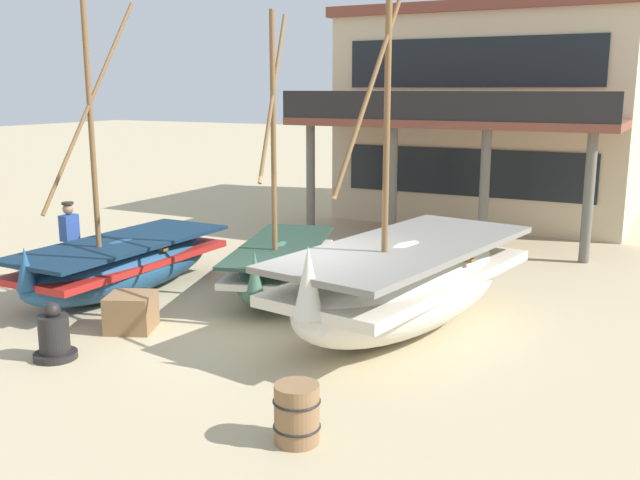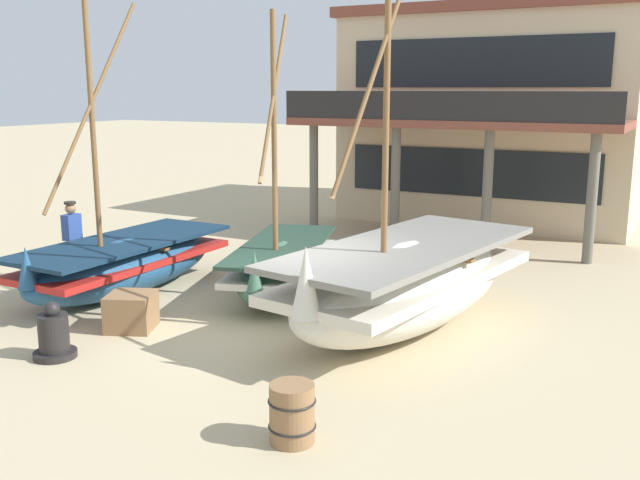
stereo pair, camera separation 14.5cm
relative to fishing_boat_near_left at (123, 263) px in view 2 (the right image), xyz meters
name	(u,v)px [view 2 (the right image)]	position (x,y,z in m)	size (l,w,h in m)	color
ground_plane	(291,334)	(4.18, -0.57, -0.59)	(120.00, 120.00, 0.00)	tan
fishing_boat_near_left	(123,263)	(0.00, 0.00, 0.00)	(1.86, 4.82, 5.94)	#23517A
fishing_boat_centre_large	(404,282)	(5.70, 0.60, 0.21)	(3.07, 5.82, 7.50)	silver
fishing_boat_far_right	(282,265)	(2.78, 1.46, -0.03)	(2.62, 4.37, 5.36)	#427056
fisherman_by_hull	(73,242)	(-1.54, 0.16, 0.24)	(0.26, 0.36, 1.68)	#33333D
capstan_winch	(54,336)	(1.57, -3.16, -0.25)	(0.64, 0.64, 0.87)	black
wooden_barrel	(292,413)	(6.06, -3.74, -0.24)	(0.56, 0.56, 0.70)	olive
cargo_crate	(131,311)	(1.69, -1.63, -0.28)	(0.74, 0.74, 0.62)	olive
harbor_building_main	(502,114)	(4.14, 12.67, 2.58)	(8.76, 9.82, 6.32)	beige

